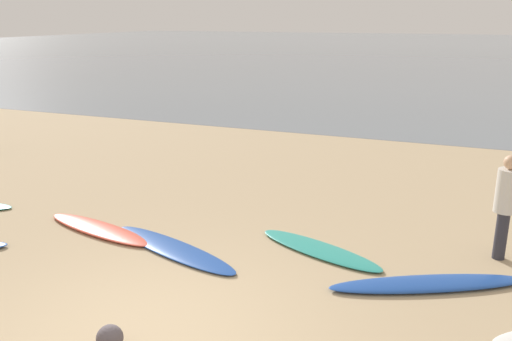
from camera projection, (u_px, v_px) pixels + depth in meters
The scene contains 8 objects.
ground_plane at pixel (342, 148), 14.87m from camera, with size 120.00×120.00×0.20m, color tan.
ocean_water at pixel (442, 48), 60.23m from camera, with size 140.00×100.00×0.01m, color slate.
surfboard_3 at pixel (99, 229), 8.83m from camera, with size 2.38×0.51×0.08m, color #D84C38.
surfboard_4 at pixel (173, 249), 8.11m from camera, with size 2.63×0.53×0.06m, color #1E479E.
surfboard_5 at pixel (319, 249), 8.07m from camera, with size 2.18×0.53×0.07m, color teal.
surfboard_6 at pixel (428, 284), 7.02m from camera, with size 2.69×0.47×0.09m, color #1E479E.
person_0 at pixel (506, 199), 7.60m from camera, with size 0.32×0.32×1.58m.
beach_rock_near at pixel (110, 338), 5.66m from camera, with size 0.29×0.29×0.29m, color #554C51.
Camera 1 is at (3.10, -4.32, 3.46)m, focal length 37.06 mm.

